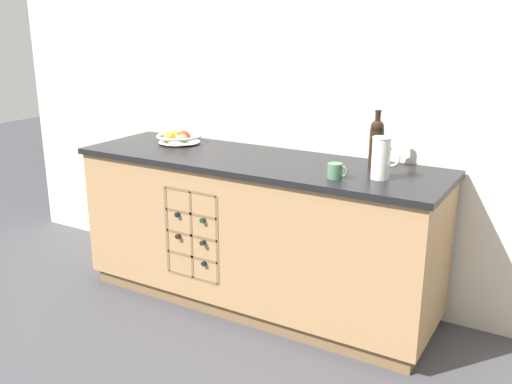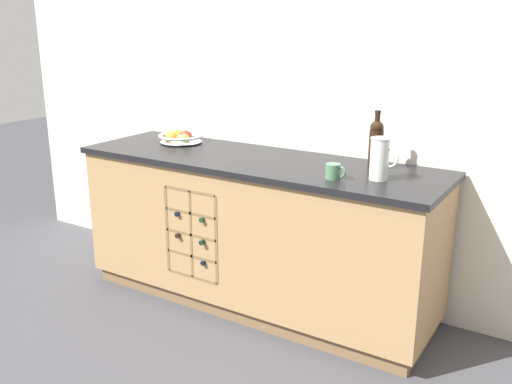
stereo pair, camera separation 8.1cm
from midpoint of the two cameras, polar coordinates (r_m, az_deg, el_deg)
The scene contains 7 objects.
ground_plane at distance 3.61m, azimuth -0.66°, elevation -10.89°, with size 14.00×14.00×0.00m, color #424247.
back_wall at distance 3.55m, azimuth 2.52°, elevation 10.29°, with size 4.55×0.06×2.55m, color silver.
kitchen_island at distance 3.42m, azimuth -0.74°, elevation -4.00°, with size 2.19×0.67×0.91m.
fruit_bowl at distance 3.73m, azimuth -8.36°, elevation 5.41°, with size 0.29×0.29×0.09m.
white_pitcher at distance 2.89m, azimuth 11.66°, elevation 3.43°, with size 0.15×0.10×0.21m.
ceramic_mug at distance 2.88m, azimuth 7.16°, elevation 2.11°, with size 0.11×0.08×0.08m.
standing_wine_bottle at distance 3.11m, azimuth 11.22°, elevation 4.90°, with size 0.08×0.08×0.31m.
Camera 1 is at (1.63, -2.75, 1.68)m, focal length 40.00 mm.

